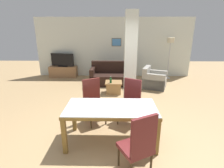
{
  "coord_description": "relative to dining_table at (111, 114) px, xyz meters",
  "views": [
    {
      "loc": [
        0.08,
        -3.11,
        2.26
      ],
      "look_at": [
        0.0,
        0.97,
        0.93
      ],
      "focal_mm": 28.0,
      "sensor_mm": 36.0,
      "label": 1
    }
  ],
  "objects": [
    {
      "name": "ground_plane",
      "position": [
        0.0,
        0.0,
        -0.62
      ],
      "size": [
        18.0,
        18.0,
        0.0
      ],
      "primitive_type": "plane",
      "color": "tan"
    },
    {
      "name": "back_wall",
      "position": [
        0.0,
        5.16,
        0.73
      ],
      "size": [
        7.2,
        0.09,
        2.7
      ],
      "color": "silver",
      "rests_on": "ground_plane"
    },
    {
      "name": "divider_pillar",
      "position": [
        0.5,
        1.77,
        0.73
      ],
      "size": [
        0.34,
        0.28,
        2.7
      ],
      "color": "silver",
      "rests_on": "ground_plane"
    },
    {
      "name": "dining_table",
      "position": [
        0.0,
        0.0,
        0.0
      ],
      "size": [
        1.8,
        0.88,
        0.78
      ],
      "color": "olive",
      "rests_on": "ground_plane"
    },
    {
      "name": "dining_chair_far_left",
      "position": [
        -0.45,
        0.79,
        -0.06
      ],
      "size": [
        0.63,
        0.63,
        1.08
      ],
      "rotation": [
        0.0,
        0.0,
        -2.63
      ],
      "color": "maroon",
      "rests_on": "ground_plane"
    },
    {
      "name": "dining_chair_near_right",
      "position": [
        0.45,
        -0.85,
        -0.06
      ],
      "size": [
        0.62,
        0.62,
        1.08
      ],
      "rotation": [
        0.0,
        0.0,
        0.48
      ],
      "color": "maroon",
      "rests_on": "ground_plane"
    },
    {
      "name": "dining_chair_far_right",
      "position": [
        0.45,
        0.8,
        -0.06
      ],
      "size": [
        0.63,
        0.63,
        1.08
      ],
      "rotation": [
        0.0,
        0.0,
        2.63
      ],
      "color": "maroon",
      "rests_on": "ground_plane"
    },
    {
      "name": "sofa",
      "position": [
        -0.07,
        3.89,
        -0.32
      ],
      "size": [
        1.73,
        0.89,
        0.9
      ],
      "rotation": [
        0.0,
        0.0,
        3.14
      ],
      "color": "black",
      "rests_on": "ground_plane"
    },
    {
      "name": "armchair",
      "position": [
        1.58,
        3.46,
        -0.34
      ],
      "size": [
        1.09,
        1.07,
        0.79
      ],
      "rotation": [
        0.0,
        0.0,
        4.35
      ],
      "color": "#98968D",
      "rests_on": "ground_plane"
    },
    {
      "name": "coffee_table",
      "position": [
        0.02,
        2.79,
        -0.41
      ],
      "size": [
        0.59,
        0.53,
        0.42
      ],
      "color": "#9C7342",
      "rests_on": "ground_plane"
    },
    {
      "name": "bottle",
      "position": [
        -0.08,
        2.67,
        -0.11
      ],
      "size": [
        0.08,
        0.08,
        0.24
      ],
      "color": "#194C23",
      "rests_on": "coffee_table"
    },
    {
      "name": "tv_stand",
      "position": [
        -2.38,
        4.88,
        -0.37
      ],
      "size": [
        1.28,
        0.4,
        0.51
      ],
      "color": "#9A6B45",
      "rests_on": "ground_plane"
    },
    {
      "name": "tv_screen",
      "position": [
        -2.38,
        4.88,
        0.18
      ],
      "size": [
        1.09,
        0.28,
        0.61
      ],
      "rotation": [
        0.0,
        0.0,
        2.96
      ],
      "color": "black",
      "rests_on": "tv_stand"
    },
    {
      "name": "floor_lamp",
      "position": [
        2.49,
        4.76,
        0.92
      ],
      "size": [
        0.3,
        0.3,
        1.84
      ],
      "color": "#B7B7BC",
      "rests_on": "ground_plane"
    }
  ]
}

